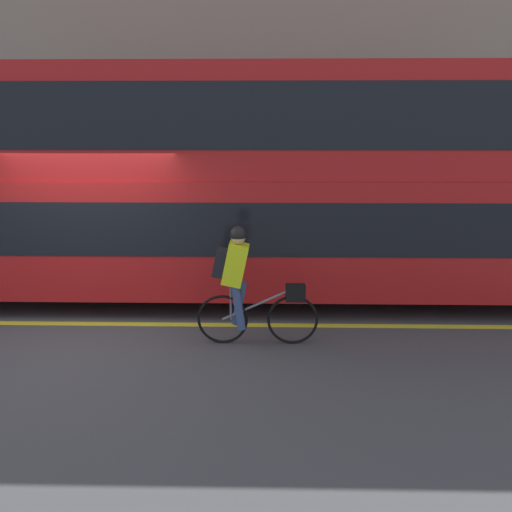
{
  "coord_description": "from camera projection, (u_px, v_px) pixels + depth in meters",
  "views": [
    {
      "loc": [
        2.53,
        -6.73,
        2.82
      ],
      "look_at": [
        2.39,
        0.45,
        1.0
      ],
      "focal_mm": 35.0,
      "sensor_mm": 36.0,
      "label": 1
    }
  ],
  "objects": [
    {
      "name": "cyclist_on_bike",
      "position": [
        245.0,
        282.0,
        6.57
      ],
      "size": [
        1.63,
        0.32,
        1.62
      ],
      "color": "black",
      "rests_on": "ground_plane"
    },
    {
      "name": "sidewalk_curb",
      "position": [
        169.0,
        239.0,
        12.96
      ],
      "size": [
        60.0,
        1.99,
        0.11
      ],
      "color": "#A8A399",
      "rests_on": "ground_plane"
    },
    {
      "name": "ground_plane",
      "position": [
        92.0,
        329.0,
        7.26
      ],
      "size": [
        80.0,
        80.0,
        0.0
      ],
      "primitive_type": "plane",
      "color": "#424244"
    },
    {
      "name": "road_center_line",
      "position": [
        96.0,
        324.0,
        7.46
      ],
      "size": [
        50.0,
        0.14,
        0.01
      ],
      "primitive_type": "cube",
      "color": "yellow",
      "rests_on": "ground_plane"
    },
    {
      "name": "bus",
      "position": [
        253.0,
        176.0,
        8.2
      ],
      "size": [
        11.01,
        2.43,
        3.74
      ],
      "color": "black",
      "rests_on": "ground_plane"
    },
    {
      "name": "trash_bin",
      "position": [
        302.0,
        220.0,
        12.66
      ],
      "size": [
        0.51,
        0.51,
        0.95
      ],
      "color": "#194C23",
      "rests_on": "sidewalk_curb"
    },
    {
      "name": "building_facade",
      "position": [
        171.0,
        94.0,
        13.16
      ],
      "size": [
        60.0,
        0.3,
        7.49
      ],
      "color": "gray",
      "rests_on": "ground_plane"
    },
    {
      "name": "street_sign_post",
      "position": [
        195.0,
        190.0,
        12.52
      ],
      "size": [
        0.36,
        0.09,
        2.22
      ],
      "color": "#59595B",
      "rests_on": "sidewalk_curb"
    }
  ]
}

